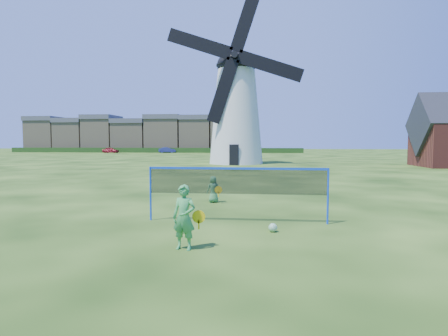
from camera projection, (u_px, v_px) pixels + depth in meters
name	position (u px, v px, depth m)	size (l,w,h in m)	color
ground	(215.00, 222.00, 10.63)	(220.00, 220.00, 0.00)	black
windmill	(236.00, 107.00, 38.46)	(13.18, 5.47, 17.14)	silver
badminton_net	(237.00, 182.00, 10.57)	(5.05, 0.05, 1.55)	blue
player_girl	(184.00, 217.00, 7.90)	(0.70, 0.42, 1.37)	green
player_boy	(213.00, 189.00, 14.05)	(0.64, 0.49, 0.99)	#458F4B
play_ball	(273.00, 228.00, 9.48)	(0.22, 0.22, 0.22)	green
terraced_houses	(136.00, 134.00, 84.72)	(48.67, 8.40, 8.33)	tan
hedge	(152.00, 150.00, 78.42)	(62.00, 0.80, 1.00)	#193814
car_left	(111.00, 150.00, 75.46)	(1.30, 3.24, 1.10)	maroon
car_right	(167.00, 150.00, 77.37)	(1.20, 3.44, 1.13)	navy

